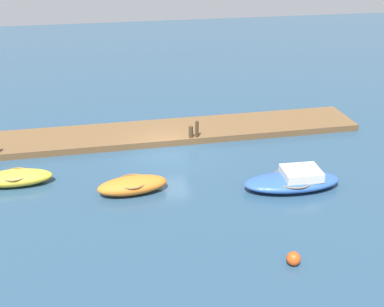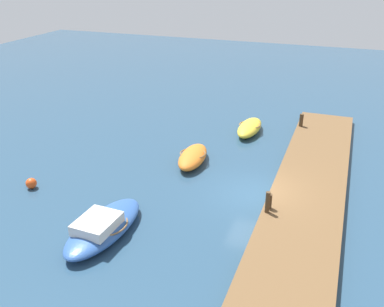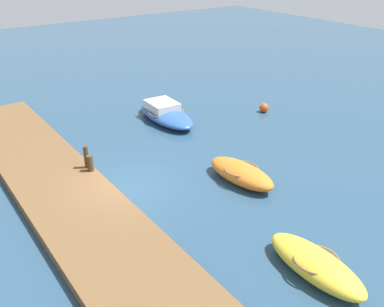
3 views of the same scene
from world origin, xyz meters
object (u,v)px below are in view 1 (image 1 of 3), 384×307
at_px(mooring_post_west, 197,129).
at_px(marker_buoy, 293,258).
at_px(rowboat_orange, 132,185).
at_px(mooring_post_mid_west, 191,132).
at_px(motorboat_blue, 293,180).
at_px(rowboat_yellow, 16,178).

height_order(mooring_post_west, marker_buoy, mooring_post_west).
relative_size(rowboat_orange, marker_buoy, 6.36).
height_order(rowboat_orange, mooring_post_west, mooring_post_west).
bearing_deg(rowboat_orange, mooring_post_mid_west, -132.33).
relative_size(motorboat_blue, mooring_post_west, 4.90).
bearing_deg(rowboat_yellow, marker_buoy, 143.71).
relative_size(rowboat_yellow, marker_buoy, 6.52).
distance_m(mooring_post_west, marker_buoy, 12.12).
distance_m(rowboat_orange, mooring_post_west, 6.81).
bearing_deg(mooring_post_west, mooring_post_mid_west, 0.00).
distance_m(rowboat_orange, motorboat_blue, 8.09).
height_order(mooring_post_mid_west, marker_buoy, mooring_post_mid_west).
height_order(rowboat_orange, mooring_post_mid_west, mooring_post_mid_west).
xyz_separation_m(motorboat_blue, marker_buoy, (2.31, 5.67, -0.15)).
xyz_separation_m(motorboat_blue, mooring_post_mid_west, (4.01, -6.36, 0.33)).
relative_size(motorboat_blue, marker_buoy, 8.96).
height_order(motorboat_blue, marker_buoy, motorboat_blue).
height_order(rowboat_yellow, mooring_post_west, mooring_post_west).
relative_size(rowboat_orange, mooring_post_west, 3.47).
xyz_separation_m(mooring_post_west, marker_buoy, (-1.33, 12.03, -0.63)).
bearing_deg(rowboat_orange, motorboat_blue, 166.97).
distance_m(rowboat_orange, rowboat_yellow, 6.12).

